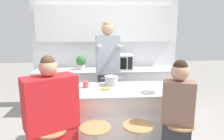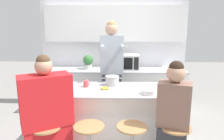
% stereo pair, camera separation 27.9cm
% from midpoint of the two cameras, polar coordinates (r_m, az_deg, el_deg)
% --- Properties ---
extents(wall_back, '(3.17, 0.22, 2.70)m').
position_cam_midpoint_polar(wall_back, '(4.41, 2.35, 9.39)').
color(wall_back, white).
rests_on(wall_back, ground_plane).
extents(back_counter, '(2.95, 0.67, 0.89)m').
position_cam_midpoint_polar(back_counter, '(4.27, 2.30, -5.62)').
color(back_counter, white).
rests_on(back_counter, ground_plane).
extents(kitchen_island, '(1.79, 0.75, 0.89)m').
position_cam_midpoint_polar(kitchen_island, '(2.93, 2.76, -13.70)').
color(kitchen_island, black).
rests_on(kitchen_island, ground_plane).
extents(person_cooking, '(0.44, 0.61, 1.85)m').
position_cam_midpoint_polar(person_cooking, '(3.45, 2.17, -1.42)').
color(person_cooking, '#383842').
rests_on(person_cooking, ground_plane).
extents(person_wrapped_blanket, '(0.61, 0.52, 1.44)m').
position_cam_midpoint_polar(person_wrapped_blanket, '(2.39, -14.74, -14.35)').
color(person_wrapped_blanket, red).
rests_on(person_wrapped_blanket, ground_plane).
extents(person_seated_near, '(0.40, 0.36, 1.38)m').
position_cam_midpoint_polar(person_seated_near, '(2.44, 20.20, -14.91)').
color(person_seated_near, '#333338').
rests_on(person_seated_near, ground_plane).
extents(cooking_pot, '(0.29, 0.21, 0.14)m').
position_cam_midpoint_polar(cooking_pot, '(2.93, 2.68, -3.07)').
color(cooking_pot, '#B7BABC').
rests_on(cooking_pot, kitchen_island).
extents(fruit_bowl, '(0.20, 0.20, 0.06)m').
position_cam_midpoint_polar(fruit_bowl, '(2.61, 13.66, -6.09)').
color(fruit_bowl, white).
rests_on(fruit_bowl, kitchen_island).
extents(coffee_cup_near, '(0.11, 0.08, 0.09)m').
position_cam_midpoint_polar(coffee_cup_near, '(2.86, -4.68, -3.95)').
color(coffee_cup_near, '#DB4C51').
rests_on(coffee_cup_near, kitchen_island).
extents(banana_bunch, '(0.15, 0.11, 0.05)m').
position_cam_midpoint_polar(banana_bunch, '(2.72, 0.81, -5.23)').
color(banana_bunch, yellow).
rests_on(banana_bunch, kitchen_island).
extents(juice_carton, '(0.08, 0.08, 0.19)m').
position_cam_midpoint_polar(juice_carton, '(2.81, -10.70, -3.51)').
color(juice_carton, '#38844C').
rests_on(juice_carton, kitchen_island).
extents(microwave, '(0.51, 0.40, 0.31)m').
position_cam_midpoint_polar(microwave, '(4.11, 6.07, 2.26)').
color(microwave, white).
rests_on(microwave, back_counter).
extents(potted_plant, '(0.21, 0.21, 0.29)m').
position_cam_midpoint_polar(potted_plant, '(4.16, -4.94, 2.44)').
color(potted_plant, beige).
rests_on(potted_plant, back_counter).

